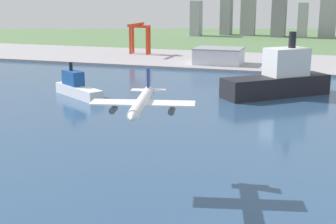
# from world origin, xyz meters

# --- Properties ---
(ground_plane) EXTENTS (2400.00, 2400.00, 0.00)m
(ground_plane) POSITION_xyz_m (0.00, 300.00, 0.00)
(ground_plane) COLOR #57794C
(water_bay) EXTENTS (840.00, 360.00, 0.15)m
(water_bay) POSITION_xyz_m (0.00, 240.00, 0.07)
(water_bay) COLOR #2D4C70
(water_bay) RESTS_ON ground
(industrial_pier) EXTENTS (840.00, 140.00, 2.50)m
(industrial_pier) POSITION_xyz_m (0.00, 490.00, 1.25)
(industrial_pier) COLOR #9C989C
(industrial_pier) RESTS_ON ground
(airplane_landing) EXTENTS (38.11, 44.33, 13.76)m
(airplane_landing) POSITION_xyz_m (-3.04, 145.15, 32.24)
(airplane_landing) COLOR white
(cargo_ship) EXTENTS (72.71, 67.62, 44.34)m
(cargo_ship) POSITION_xyz_m (27.82, 328.33, 12.24)
(cargo_ship) COLOR black
(cargo_ship) RESTS_ON water_bay
(ferry_boat) EXTENTS (47.08, 35.19, 23.09)m
(ferry_boat) POSITION_xyz_m (-105.48, 281.92, 6.41)
(ferry_boat) COLOR white
(ferry_boat) RESTS_ON water_bay
(port_crane_red) EXTENTS (22.96, 44.27, 35.69)m
(port_crane_red) POSITION_xyz_m (-146.85, 503.72, 28.32)
(port_crane_red) COLOR red
(port_crane_red) RESTS_ON industrial_pier
(warehouse_main) EXTENTS (46.57, 36.18, 15.71)m
(warehouse_main) POSITION_xyz_m (-42.63, 455.49, 10.38)
(warehouse_main) COLOR silver
(warehouse_main) RESTS_ON industrial_pier
(distant_skyline) EXTENTS (322.39, 63.06, 118.05)m
(distant_skyline) POSITION_xyz_m (2.47, 826.88, 47.55)
(distant_skyline) COLOR #9D9AA8
(distant_skyline) RESTS_ON ground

